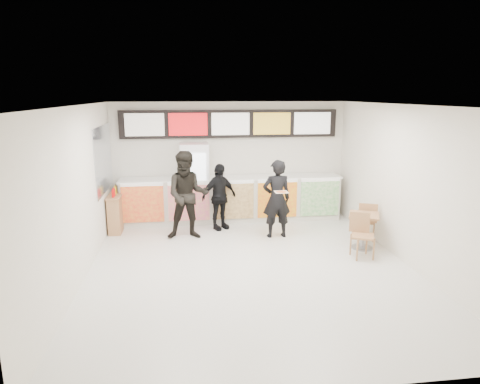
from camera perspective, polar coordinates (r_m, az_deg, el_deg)
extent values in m
plane|color=beige|center=(8.17, 1.42, -10.02)|extent=(7.00, 7.00, 0.00)
plane|color=white|center=(7.53, 1.55, 11.50)|extent=(7.00, 7.00, 0.00)
plane|color=silver|center=(11.12, -1.33, 4.22)|extent=(6.00, 0.00, 6.00)
plane|color=silver|center=(7.84, -20.74, -0.36)|extent=(0.00, 7.00, 7.00)
plane|color=silver|center=(8.69, 21.42, 0.84)|extent=(0.00, 7.00, 7.00)
cube|color=silver|center=(10.92, -1.08, -1.03)|extent=(5.50, 0.70, 1.10)
cube|color=silver|center=(10.80, -1.09, 1.91)|extent=(5.56, 0.76, 0.04)
cube|color=red|center=(10.53, -12.83, -1.59)|extent=(0.99, 0.02, 0.90)
cube|color=#FB378A|center=(10.48, -6.83, -1.42)|extent=(0.99, 0.02, 0.90)
cube|color=brown|center=(10.54, -0.85, -1.23)|extent=(0.99, 0.02, 0.90)
cube|color=yellow|center=(10.72, 5.00, -1.04)|extent=(0.99, 0.02, 0.90)
cube|color=#238C27|center=(11.01, 10.60, -0.84)|extent=(0.99, 0.02, 0.90)
cube|color=black|center=(10.94, -1.31, 9.08)|extent=(5.50, 0.12, 0.70)
cube|color=beige|center=(10.85, -12.61, 8.74)|extent=(0.95, 0.02, 0.55)
cube|color=red|center=(10.81, -6.93, 8.94)|extent=(0.95, 0.02, 0.55)
cube|color=white|center=(10.87, -1.27, 9.06)|extent=(0.95, 0.02, 0.55)
cube|color=gold|center=(11.04, 4.28, 9.08)|extent=(0.95, 0.02, 0.55)
cube|color=white|center=(11.30, 9.62, 9.03)|extent=(0.95, 0.02, 0.55)
cube|color=white|center=(10.78, -6.04, 1.17)|extent=(0.70, 0.65, 2.00)
cube|color=white|center=(10.44, -6.00, 1.06)|extent=(0.54, 0.02, 1.50)
cylinder|color=green|center=(10.61, -7.06, -2.10)|extent=(0.07, 0.07, 0.22)
cylinder|color=orange|center=(10.61, -6.31, -2.08)|extent=(0.07, 0.07, 0.22)
cylinder|color=#B51B12|center=(10.62, -5.55, -2.06)|extent=(0.07, 0.07, 0.22)
cylinder|color=#1736AE|center=(10.62, -4.80, -2.03)|extent=(0.07, 0.07, 0.22)
cylinder|color=orange|center=(10.52, -7.12, -0.10)|extent=(0.07, 0.07, 0.22)
cylinder|color=#B51B12|center=(10.52, -6.36, -0.08)|extent=(0.07, 0.07, 0.22)
cylinder|color=#1736AE|center=(10.52, -5.60, -0.06)|extent=(0.07, 0.07, 0.22)
cylinder|color=green|center=(10.53, -4.83, -0.04)|extent=(0.07, 0.07, 0.22)
cylinder|color=#B51B12|center=(10.44, -7.18, 1.93)|extent=(0.07, 0.07, 0.22)
cylinder|color=#1736AE|center=(10.44, -6.41, 1.95)|extent=(0.07, 0.07, 0.22)
cylinder|color=green|center=(10.45, -5.64, 1.97)|extent=(0.07, 0.07, 0.22)
cylinder|color=orange|center=(10.45, -4.87, 1.99)|extent=(0.07, 0.07, 0.22)
cylinder|color=#1736AE|center=(10.38, -7.24, 3.99)|extent=(0.07, 0.07, 0.22)
cylinder|color=green|center=(10.38, -6.46, 4.01)|extent=(0.07, 0.07, 0.22)
cylinder|color=orange|center=(10.38, -5.69, 4.03)|extent=(0.07, 0.07, 0.22)
cylinder|color=#B51B12|center=(10.39, -4.91, 4.05)|extent=(0.07, 0.07, 0.22)
cube|color=#B2B7BF|center=(10.15, -17.73, 4.19)|extent=(0.01, 2.00, 1.50)
imported|color=black|center=(9.63, 4.90, -0.91)|extent=(0.67, 0.46, 1.78)
imported|color=black|center=(9.56, -7.00, -0.45)|extent=(0.98, 0.78, 1.98)
imported|color=black|center=(10.19, -2.81, -0.64)|extent=(1.00, 0.79, 1.59)
cube|color=beige|center=(9.14, 5.53, 0.01)|extent=(0.28, 0.28, 0.01)
cone|color=#CC7233|center=(9.14, 5.53, 0.07)|extent=(0.36, 0.36, 0.02)
cube|color=#B18151|center=(9.27, 16.21, -2.98)|extent=(0.79, 0.79, 0.04)
cylinder|color=gray|center=(9.38, 16.07, -5.14)|extent=(0.08, 0.08, 0.72)
cylinder|color=gray|center=(9.49, 15.94, -7.12)|extent=(0.44, 0.44, 0.03)
cube|color=#B18151|center=(8.83, 16.05, -5.67)|extent=(0.55, 0.55, 0.04)
cube|color=#B18151|center=(8.92, 15.66, -3.89)|extent=(0.38, 0.19, 0.42)
cube|color=#B18151|center=(9.87, 16.16, -3.69)|extent=(0.55, 0.55, 0.04)
cube|color=#B18151|center=(9.65, 16.69, -2.70)|extent=(0.38, 0.19, 0.42)
cube|color=#B18151|center=(10.51, -16.22, -2.86)|extent=(0.28, 0.75, 0.84)
cube|color=#B18151|center=(10.40, -16.38, -0.53)|extent=(0.32, 0.78, 0.04)
cylinder|color=red|center=(10.18, -16.58, -0.24)|extent=(0.06, 0.06, 0.17)
cylinder|color=red|center=(10.33, -16.45, -0.04)|extent=(0.06, 0.06, 0.17)
cylinder|color=yellow|center=(10.48, -16.32, 0.15)|extent=(0.06, 0.06, 0.17)
cylinder|color=brown|center=(10.63, -16.20, 0.33)|extent=(0.06, 0.06, 0.17)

